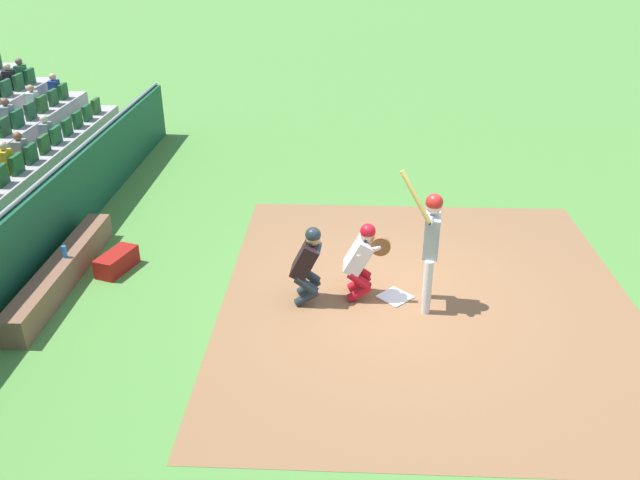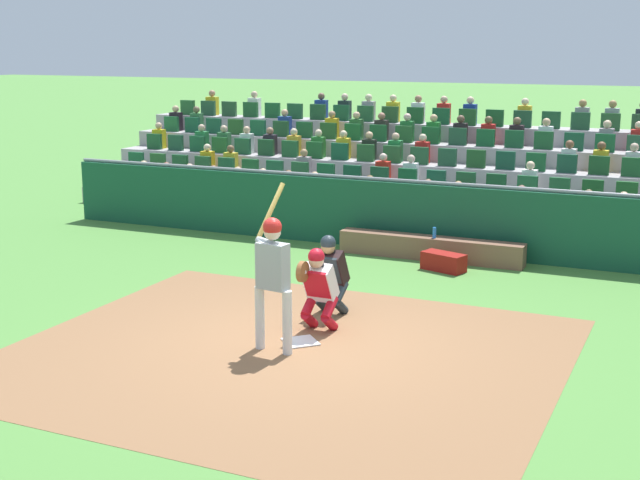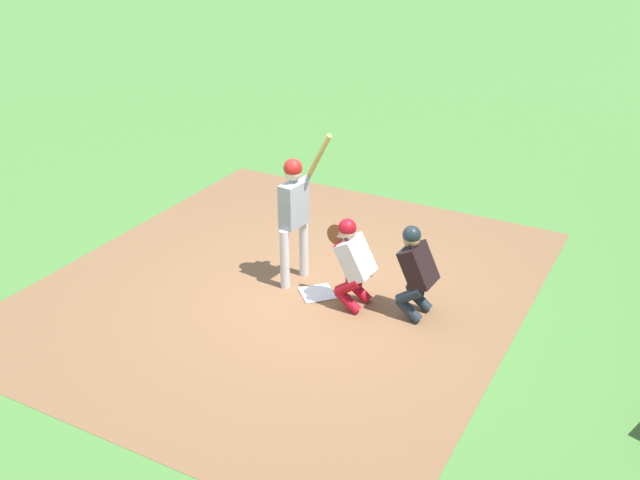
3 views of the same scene
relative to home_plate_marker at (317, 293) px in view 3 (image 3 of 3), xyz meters
The scene contains 6 objects.
ground_plane 0.02m from the home_plate_marker, ahead, with size 160.00×160.00×0.00m, color #4D853A.
infield_dirt_patch 0.50m from the home_plate_marker, 90.00° to the left, with size 7.22×6.38×0.01m, color brown.
home_plate_marker is the anchor object (origin of this frame).
batter_at_plate 1.24m from the home_plate_marker, 67.09° to the left, with size 0.59×0.67×2.24m.
catcher_crouching 0.88m from the home_plate_marker, 92.67° to the right, with size 0.46×0.71×1.27m.
home_plate_umpire 1.52m from the home_plate_marker, 84.29° to the right, with size 0.48×0.49×1.28m.
Camera 3 is at (-7.72, -4.15, 5.15)m, focal length 41.12 mm.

